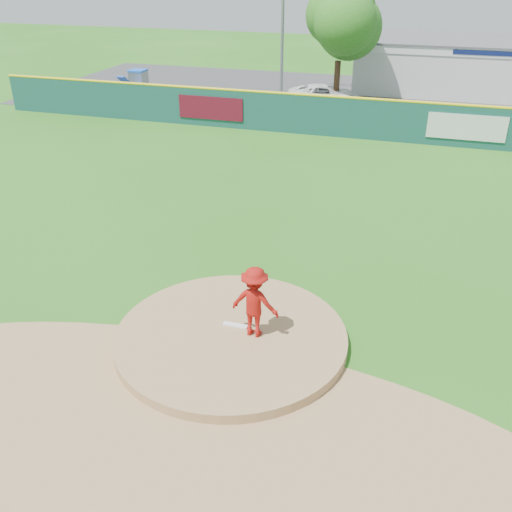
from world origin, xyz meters
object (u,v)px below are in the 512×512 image
(pitcher, at_px, (255,302))
(van, at_px, (324,95))
(deciduous_tree, at_px, (340,26))
(playground_slide, at_px, (138,82))
(pool_building_grp, at_px, (473,65))

(pitcher, bearing_deg, van, -78.29)
(van, relative_size, deciduous_tree, 0.60)
(pitcher, bearing_deg, playground_slide, -52.78)
(pitcher, height_order, pool_building_grp, pool_building_grp)
(pool_building_grp, bearing_deg, deciduous_tree, -138.84)
(pool_building_grp, height_order, deciduous_tree, deciduous_tree)
(pool_building_grp, bearing_deg, playground_slide, -159.30)
(playground_slide, bearing_deg, van, 2.46)
(van, height_order, pool_building_grp, pool_building_grp)
(pool_building_grp, xyz_separation_m, playground_slide, (-20.97, -7.93, -0.86))
(pitcher, distance_m, deciduous_tree, 25.22)
(deciduous_tree, bearing_deg, pitcher, -84.16)
(pitcher, height_order, van, pitcher)
(pool_building_grp, bearing_deg, van, -139.48)
(van, height_order, deciduous_tree, deciduous_tree)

